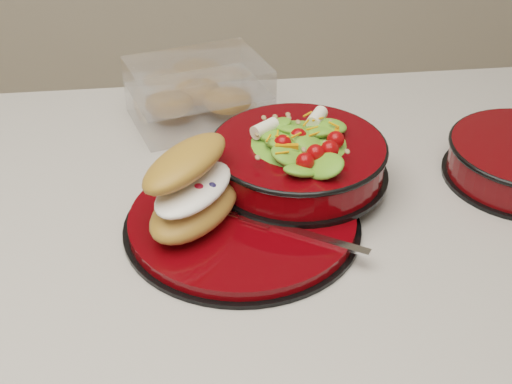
{
  "coord_description": "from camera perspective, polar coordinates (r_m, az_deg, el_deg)",
  "views": [
    {
      "loc": [
        -0.02,
        -0.78,
        1.45
      ],
      "look_at": [
        0.07,
        -0.04,
        0.94
      ],
      "focal_mm": 50.0,
      "sensor_mm": 36.0,
      "label": 1
    }
  ],
  "objects": [
    {
      "name": "fork",
      "position": [
        0.87,
        3.44,
        -3.24
      ],
      "size": [
        0.15,
        0.11,
        0.0
      ],
      "rotation": [
        0.0,
        0.0,
        0.99
      ],
      "color": "silver",
      "rests_on": "dinner_plate"
    },
    {
      "name": "salad_bowl",
      "position": [
        0.96,
        3.4,
        3.27
      ],
      "size": [
        0.25,
        0.25,
        0.1
      ],
      "rotation": [
        0.0,
        0.0,
        -0.08
      ],
      "color": "black",
      "rests_on": "dinner_plate"
    },
    {
      "name": "pastry_box",
      "position": [
        1.15,
        -4.63,
        7.9
      ],
      "size": [
        0.24,
        0.2,
        0.09
      ],
      "rotation": [
        0.0,
        0.0,
        0.28
      ],
      "color": "white",
      "rests_on": "island_counter"
    },
    {
      "name": "dinner_plate",
      "position": [
        0.91,
        -1.05,
        -2.36
      ],
      "size": [
        0.3,
        0.3,
        0.02
      ],
      "rotation": [
        0.0,
        0.0,
        -0.03
      ],
      "color": "black",
      "rests_on": "island_counter"
    },
    {
      "name": "croissant",
      "position": [
        0.87,
        -5.02,
        0.3
      ],
      "size": [
        0.16,
        0.19,
        0.09
      ],
      "rotation": [
        0.0,
        0.0,
        0.96
      ],
      "color": "#A46632",
      "rests_on": "dinner_plate"
    }
  ]
}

